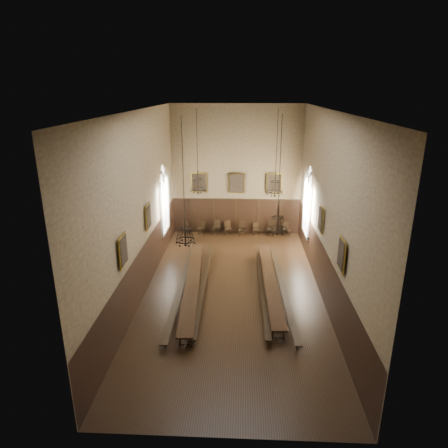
# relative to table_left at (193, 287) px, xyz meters

# --- Properties ---
(floor) EXTENTS (9.00, 18.00, 0.02)m
(floor) POSITION_rel_table_left_xyz_m (2.01, 0.23, -0.39)
(floor) COLOR black
(floor) RESTS_ON ground
(ceiling) EXTENTS (9.00, 18.00, 0.02)m
(ceiling) POSITION_rel_table_left_xyz_m (2.01, 0.23, 8.63)
(ceiling) COLOR black
(ceiling) RESTS_ON ground
(wall_back) EXTENTS (9.00, 0.02, 9.00)m
(wall_back) POSITION_rel_table_left_xyz_m (2.01, 9.24, 4.12)
(wall_back) COLOR #847451
(wall_back) RESTS_ON ground
(wall_front) EXTENTS (9.00, 0.02, 9.00)m
(wall_front) POSITION_rel_table_left_xyz_m (2.01, -8.78, 4.12)
(wall_front) COLOR #847451
(wall_front) RESTS_ON ground
(wall_left) EXTENTS (0.02, 18.00, 9.00)m
(wall_left) POSITION_rel_table_left_xyz_m (-2.50, 0.23, 4.12)
(wall_left) COLOR #847451
(wall_left) RESTS_ON ground
(wall_right) EXTENTS (0.02, 18.00, 9.00)m
(wall_right) POSITION_rel_table_left_xyz_m (6.52, 0.23, 4.12)
(wall_right) COLOR #847451
(wall_right) RESTS_ON ground
(wainscot_panelling) EXTENTS (9.00, 18.00, 2.50)m
(wainscot_panelling) POSITION_rel_table_left_xyz_m (2.01, 0.23, 0.87)
(wainscot_panelling) COLOR black
(wainscot_panelling) RESTS_ON floor
(table_left) EXTENTS (1.22, 9.83, 0.76)m
(table_left) POSITION_rel_table_left_xyz_m (0.00, 0.00, 0.00)
(table_left) COLOR black
(table_left) RESTS_ON floor
(table_right) EXTENTS (0.86, 9.34, 0.73)m
(table_right) POSITION_rel_table_left_xyz_m (3.91, 0.46, -0.02)
(table_right) COLOR black
(table_right) RESTS_ON floor
(bench_left_outer) EXTENTS (0.36, 10.21, 0.46)m
(bench_left_outer) POSITION_rel_table_left_xyz_m (-0.59, 0.16, -0.09)
(bench_left_outer) COLOR black
(bench_left_outer) RESTS_ON floor
(bench_left_inner) EXTENTS (0.39, 10.13, 0.46)m
(bench_left_inner) POSITION_rel_table_left_xyz_m (0.49, 0.48, -0.09)
(bench_left_inner) COLOR black
(bench_left_inner) RESTS_ON floor
(bench_right_inner) EXTENTS (0.39, 9.19, 0.41)m
(bench_right_inner) POSITION_rel_table_left_xyz_m (3.51, 0.19, -0.12)
(bench_right_inner) COLOR black
(bench_right_inner) RESTS_ON floor
(bench_right_outer) EXTENTS (0.68, 10.33, 0.46)m
(bench_right_outer) POSITION_rel_table_left_xyz_m (4.53, 0.38, -0.09)
(bench_right_outer) COLOR black
(bench_right_outer) RESTS_ON floor
(chair_0) EXTENTS (0.52, 0.52, 0.96)m
(chair_0) POSITION_rel_table_left_xyz_m (-1.53, 8.70, -0.09)
(chair_0) COLOR black
(chair_0) RESTS_ON floor
(chair_1) EXTENTS (0.53, 0.53, 0.96)m
(chair_1) POSITION_rel_table_left_xyz_m (-0.43, 8.71, -0.09)
(chair_1) COLOR black
(chair_1) RESTS_ON floor
(chair_2) EXTENTS (0.58, 0.58, 1.02)m
(chair_2) POSITION_rel_table_left_xyz_m (0.61, 8.75, -0.07)
(chair_2) COLOR black
(chair_2) RESTS_ON floor
(chair_3) EXTENTS (0.54, 0.54, 1.00)m
(chair_3) POSITION_rel_table_left_xyz_m (1.44, 8.79, -0.08)
(chair_3) COLOR black
(chair_3) RESTS_ON floor
(chair_4) EXTENTS (0.44, 0.44, 0.98)m
(chair_4) POSITION_rel_table_left_xyz_m (2.46, 8.70, -0.09)
(chair_4) COLOR black
(chair_4) RESTS_ON floor
(chair_5) EXTENTS (0.47, 0.47, 0.87)m
(chair_5) POSITION_rel_table_left_xyz_m (3.45, 8.79, -0.12)
(chair_5) COLOR black
(chair_5) RESTS_ON floor
(chair_6) EXTENTS (0.53, 0.53, 1.03)m
(chair_6) POSITION_rel_table_left_xyz_m (4.49, 8.77, -0.07)
(chair_6) COLOR black
(chair_6) RESTS_ON floor
(chair_7) EXTENTS (0.52, 0.52, 0.99)m
(chair_7) POSITION_rel_table_left_xyz_m (5.59, 8.80, -0.08)
(chair_7) COLOR black
(chair_7) RESTS_ON floor
(chandelier_back_left) EXTENTS (0.82, 0.82, 4.38)m
(chandelier_back_left) POSITION_rel_table_left_xyz_m (0.03, 2.97, 4.68)
(chandelier_back_left) COLOR black
(chandelier_back_left) RESTS_ON ceiling
(chandelier_back_right) EXTENTS (0.85, 0.85, 4.53)m
(chandelier_back_right) POSITION_rel_table_left_xyz_m (4.19, 3.08, 4.54)
(chandelier_back_right) COLOR black
(chandelier_back_right) RESTS_ON ceiling
(chandelier_front_left) EXTENTS (0.79, 0.79, 5.15)m
(chandelier_front_left) POSITION_rel_table_left_xyz_m (0.11, -2.73, 3.98)
(chandelier_front_left) COLOR black
(chandelier_front_left) RESTS_ON ceiling
(chandelier_front_right) EXTENTS (0.79, 0.79, 4.92)m
(chandelier_front_right) POSITION_rel_table_left_xyz_m (3.95, -1.78, 4.19)
(chandelier_front_right) COLOR black
(chandelier_front_right) RESTS_ON ceiling
(portrait_back_0) EXTENTS (1.10, 0.12, 1.40)m
(portrait_back_0) POSITION_rel_table_left_xyz_m (-0.59, 9.11, 3.32)
(portrait_back_0) COLOR #A68328
(portrait_back_0) RESTS_ON wall_back
(portrait_back_1) EXTENTS (1.10, 0.12, 1.40)m
(portrait_back_1) POSITION_rel_table_left_xyz_m (2.01, 9.11, 3.32)
(portrait_back_1) COLOR #A68328
(portrait_back_1) RESTS_ON wall_back
(portrait_back_2) EXTENTS (1.10, 0.12, 1.40)m
(portrait_back_2) POSITION_rel_table_left_xyz_m (4.61, 9.11, 3.32)
(portrait_back_2) COLOR #A68328
(portrait_back_2) RESTS_ON wall_back
(portrait_left_0) EXTENTS (0.12, 1.00, 1.30)m
(portrait_left_0) POSITION_rel_table_left_xyz_m (-2.37, 1.23, 3.32)
(portrait_left_0) COLOR #A68328
(portrait_left_0) RESTS_ON wall_left
(portrait_left_1) EXTENTS (0.12, 1.00, 1.30)m
(portrait_left_1) POSITION_rel_table_left_xyz_m (-2.37, -3.27, 3.32)
(portrait_left_1) COLOR #A68328
(portrait_left_1) RESTS_ON wall_left
(portrait_right_0) EXTENTS (0.12, 1.00, 1.30)m
(portrait_right_0) POSITION_rel_table_left_xyz_m (6.39, 1.23, 3.32)
(portrait_right_0) COLOR #A68328
(portrait_right_0) RESTS_ON wall_right
(portrait_right_1) EXTENTS (0.12, 1.00, 1.30)m
(portrait_right_1) POSITION_rel_table_left_xyz_m (6.39, -3.27, 3.32)
(portrait_right_1) COLOR #A68328
(portrait_right_1) RESTS_ON wall_right
(window_right) EXTENTS (0.20, 2.20, 4.60)m
(window_right) POSITION_rel_table_left_xyz_m (6.44, 5.73, 3.02)
(window_right) COLOR white
(window_right) RESTS_ON wall_right
(window_left) EXTENTS (0.20, 2.20, 4.60)m
(window_left) POSITION_rel_table_left_xyz_m (-2.42, 5.73, 3.02)
(window_left) COLOR white
(window_left) RESTS_ON wall_left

